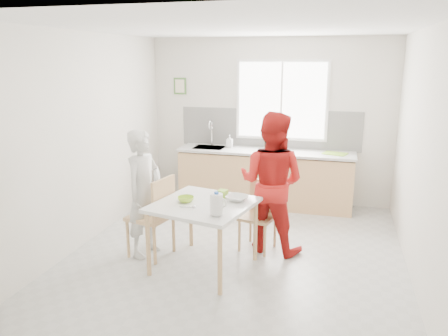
% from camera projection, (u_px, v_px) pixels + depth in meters
% --- Properties ---
extents(ground, '(4.50, 4.50, 0.00)m').
position_uv_depth(ground, '(237.00, 253.00, 5.45)').
color(ground, '#B7B7B2').
rests_on(ground, ground).
extents(room_shell, '(4.50, 4.50, 4.50)m').
position_uv_depth(room_shell, '(238.00, 122.00, 5.04)').
color(room_shell, silver).
rests_on(room_shell, ground).
extents(window, '(1.50, 0.06, 1.30)m').
position_uv_depth(window, '(282.00, 100.00, 7.06)').
color(window, white).
rests_on(window, room_shell).
extents(backsplash, '(3.00, 0.02, 0.65)m').
position_uv_depth(backsplash, '(269.00, 129.00, 7.24)').
color(backsplash, white).
rests_on(backsplash, room_shell).
extents(picture_frame, '(0.22, 0.03, 0.28)m').
position_uv_depth(picture_frame, '(180.00, 86.00, 7.46)').
color(picture_frame, '#4C7E39').
rests_on(picture_frame, room_shell).
extents(kitchen_counter, '(2.84, 0.64, 1.37)m').
position_uv_depth(kitchen_counter, '(264.00, 180.00, 7.17)').
color(kitchen_counter, tan).
rests_on(kitchen_counter, ground).
extents(dining_table, '(1.22, 1.22, 0.79)m').
position_uv_depth(dining_table, '(203.00, 210.00, 4.92)').
color(dining_table, silver).
rests_on(dining_table, ground).
extents(chair_left, '(0.55, 0.55, 1.00)m').
position_uv_depth(chair_left, '(155.00, 213.00, 5.26)').
color(chair_left, tan).
rests_on(chair_left, ground).
extents(chair_far, '(0.48, 0.48, 0.87)m').
position_uv_depth(chair_far, '(260.00, 212.00, 5.52)').
color(chair_far, tan).
rests_on(chair_far, ground).
extents(person_white, '(0.49, 0.64, 1.56)m').
position_uv_depth(person_white, '(144.00, 193.00, 5.27)').
color(person_white, silver).
rests_on(person_white, ground).
extents(person_red, '(0.98, 0.83, 1.75)m').
position_uv_depth(person_red, '(271.00, 183.00, 5.38)').
color(person_red, red).
rests_on(person_red, ground).
extents(bowl_green, '(0.22, 0.22, 0.06)m').
position_uv_depth(bowl_green, '(186.00, 199.00, 4.94)').
color(bowl_green, '#9CCD2F').
rests_on(bowl_green, dining_table).
extents(bowl_white, '(0.29, 0.29, 0.06)m').
position_uv_depth(bowl_white, '(237.00, 198.00, 4.97)').
color(bowl_white, silver).
rests_on(bowl_white, dining_table).
extents(milk_jug, '(0.19, 0.13, 0.24)m').
position_uv_depth(milk_jug, '(217.00, 204.00, 4.48)').
color(milk_jug, white).
rests_on(milk_jug, dining_table).
extents(green_box, '(0.12, 0.12, 0.09)m').
position_uv_depth(green_box, '(223.00, 194.00, 5.08)').
color(green_box, '#87C32D').
rests_on(green_box, dining_table).
extents(spoon, '(0.16, 0.03, 0.01)m').
position_uv_depth(spoon, '(187.00, 207.00, 4.74)').
color(spoon, '#A5A5AA').
rests_on(spoon, dining_table).
extents(cutting_board, '(0.41, 0.35, 0.01)m').
position_uv_depth(cutting_board, '(335.00, 154.00, 6.78)').
color(cutting_board, '#89C32D').
rests_on(cutting_board, kitchen_counter).
extents(wine_bottle_a, '(0.07, 0.07, 0.32)m').
position_uv_depth(wine_bottle_a, '(267.00, 140.00, 7.03)').
color(wine_bottle_a, black).
rests_on(wine_bottle_a, kitchen_counter).
extents(wine_bottle_b, '(0.07, 0.07, 0.30)m').
position_uv_depth(wine_bottle_b, '(269.00, 139.00, 7.16)').
color(wine_bottle_b, black).
rests_on(wine_bottle_b, kitchen_counter).
extents(jar_amber, '(0.06, 0.06, 0.16)m').
position_uv_depth(jar_amber, '(266.00, 144.00, 7.13)').
color(jar_amber, brown).
rests_on(jar_amber, kitchen_counter).
extents(soap_bottle, '(0.10, 0.10, 0.21)m').
position_uv_depth(soap_bottle, '(230.00, 141.00, 7.24)').
color(soap_bottle, '#999999').
rests_on(soap_bottle, kitchen_counter).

